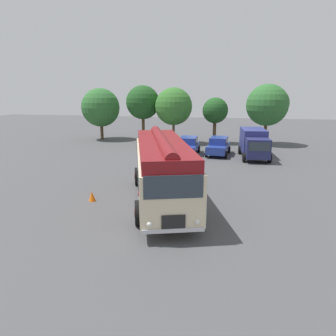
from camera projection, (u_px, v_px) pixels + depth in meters
The scene contains 12 objects.
ground_plane at pixel (169, 197), 16.57m from camera, with size 120.00×120.00×0.00m, color #474749.
vintage_bus at pixel (162, 166), 15.77m from camera, with size 5.64×10.33×3.49m.
car_near_left at pixel (162, 144), 29.48m from camera, with size 2.29×4.36×1.66m.
car_mid_left at pixel (188, 146), 28.21m from camera, with size 2.05×4.25×1.66m.
car_mid_right at pixel (218, 146), 28.07m from camera, with size 2.21×4.32×1.66m.
box_van at pixel (254, 142), 26.88m from camera, with size 2.74×5.92×2.50m.
tree_far_left at pixel (101, 107), 37.21m from camera, with size 4.72×4.72×6.34m.
tree_left_of_centre at pixel (143, 102), 35.49m from camera, with size 3.96×3.96×6.63m.
tree_centre at pixel (174, 106), 34.06m from camera, with size 4.23×4.23×6.35m.
tree_right_of_centre at pixel (215, 110), 34.01m from camera, with size 2.91×2.91×5.24m.
tree_far_right at pixel (269, 105), 33.06m from camera, with size 4.62×4.58×6.71m.
traffic_cone at pixel (92, 196), 15.94m from camera, with size 0.36×0.36×0.55m, color orange.
Camera 1 is at (3.50, -15.31, 5.53)m, focal length 32.00 mm.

